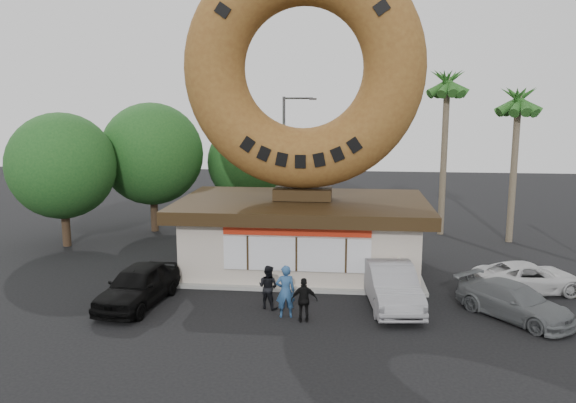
# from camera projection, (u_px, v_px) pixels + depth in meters

# --- Properties ---
(ground) EXTENTS (90.00, 90.00, 0.00)m
(ground) POSITION_uv_depth(u_px,v_px,m) (289.00, 318.00, 20.12)
(ground) COLOR black
(ground) RESTS_ON ground
(donut_shop) EXTENTS (11.20, 7.20, 3.80)m
(donut_shop) POSITION_uv_depth(u_px,v_px,m) (303.00, 232.00, 25.68)
(donut_shop) COLOR beige
(donut_shop) RESTS_ON ground
(giant_donut) EXTENTS (10.59, 2.70, 10.59)m
(giant_donut) POSITION_uv_depth(u_px,v_px,m) (303.00, 68.00, 24.43)
(giant_donut) COLOR brown
(giant_donut) RESTS_ON donut_shop
(tree_west) EXTENTS (6.00, 6.00, 7.65)m
(tree_west) POSITION_uv_depth(u_px,v_px,m) (152.00, 154.00, 33.05)
(tree_west) COLOR #473321
(tree_west) RESTS_ON ground
(tree_mid) EXTENTS (5.20, 5.20, 6.63)m
(tree_mid) POSITION_uv_depth(u_px,v_px,m) (250.00, 162.00, 34.54)
(tree_mid) COLOR #473321
(tree_mid) RESTS_ON ground
(tree_far) EXTENTS (5.60, 5.60, 7.14)m
(tree_far) POSITION_uv_depth(u_px,v_px,m) (62.00, 166.00, 29.55)
(tree_far) COLOR #473321
(tree_far) RESTS_ON ground
(palm_near) EXTENTS (2.60, 2.60, 9.75)m
(palm_near) POSITION_uv_depth(u_px,v_px,m) (447.00, 88.00, 31.60)
(palm_near) COLOR #726651
(palm_near) RESTS_ON ground
(palm_far) EXTENTS (2.60, 2.60, 8.75)m
(palm_far) POSITION_uv_depth(u_px,v_px,m) (518.00, 105.00, 29.92)
(palm_far) COLOR #726651
(palm_far) RESTS_ON ground
(street_lamp) EXTENTS (2.11, 0.20, 8.00)m
(street_lamp) POSITION_uv_depth(u_px,v_px,m) (286.00, 153.00, 35.21)
(street_lamp) COLOR #59595E
(street_lamp) RESTS_ON ground
(person_left) EXTENTS (0.78, 0.59, 1.92)m
(person_left) POSITION_uv_depth(u_px,v_px,m) (285.00, 291.00, 20.03)
(person_left) COLOR #294E7D
(person_left) RESTS_ON ground
(person_center) EXTENTS (0.99, 0.90, 1.65)m
(person_center) POSITION_uv_depth(u_px,v_px,m) (268.00, 287.00, 20.92)
(person_center) COLOR black
(person_center) RESTS_ON ground
(person_right) EXTENTS (0.97, 0.49, 1.59)m
(person_right) POSITION_uv_depth(u_px,v_px,m) (304.00, 300.00, 19.62)
(person_right) COLOR black
(person_right) RESTS_ON ground
(car_black) EXTENTS (2.34, 4.71, 1.54)m
(car_black) POSITION_uv_depth(u_px,v_px,m) (138.00, 285.00, 21.29)
(car_black) COLOR black
(car_black) RESTS_ON ground
(car_silver) EXTENTS (2.21, 4.99, 1.59)m
(car_silver) POSITION_uv_depth(u_px,v_px,m) (391.00, 285.00, 21.20)
(car_silver) COLOR gray
(car_silver) RESTS_ON ground
(car_grey) EXTENTS (4.11, 4.41, 1.25)m
(car_grey) POSITION_uv_depth(u_px,v_px,m) (514.00, 301.00, 19.97)
(car_grey) COLOR slate
(car_grey) RESTS_ON ground
(car_white) EXTENTS (4.66, 2.77, 1.21)m
(car_white) POSITION_uv_depth(u_px,v_px,m) (529.00, 277.00, 22.77)
(car_white) COLOR silver
(car_white) RESTS_ON ground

